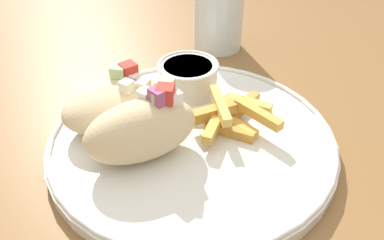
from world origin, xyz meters
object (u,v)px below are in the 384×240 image
plate (192,137)px  pita_sandwich_far (117,103)px  pita_sandwich_near (142,128)px  sauce_ramekin (188,76)px  fries_pile (233,114)px  water_glass (218,13)px

plate → pita_sandwich_far: (-0.08, 0.04, 0.03)m
pita_sandwich_near → sauce_ramekin: (0.07, 0.11, -0.01)m
pita_sandwich_near → sauce_ramekin: bearing=43.5°
pita_sandwich_near → sauce_ramekin: size_ratio=1.61×
pita_sandwich_far → sauce_ramekin: pita_sandwich_far is taller
plate → pita_sandwich_near: 0.07m
pita_sandwich_far → sauce_ramekin: bearing=8.9°
pita_sandwich_far → fries_pile: 0.13m
fries_pile → water_glass: water_glass is taller
sauce_ramekin → water_glass: bearing=59.3°
plate → pita_sandwich_near: (-0.06, -0.02, 0.04)m
fries_pile → sauce_ramekin: bearing=112.1°
plate → sauce_ramekin: sauce_ramekin is taller
sauce_ramekin → water_glass: water_glass is taller
pita_sandwich_near → fries_pile: bearing=2.3°
sauce_ramekin → water_glass: 0.17m
plate → sauce_ramekin: 0.10m
fries_pile → sauce_ramekin: (-0.03, 0.08, 0.01)m
plate → fries_pile: fries_pile is taller
plate → sauce_ramekin: bearing=78.9°
pita_sandwich_far → sauce_ramekin: size_ratio=1.79×
plate → pita_sandwich_near: bearing=-161.4°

